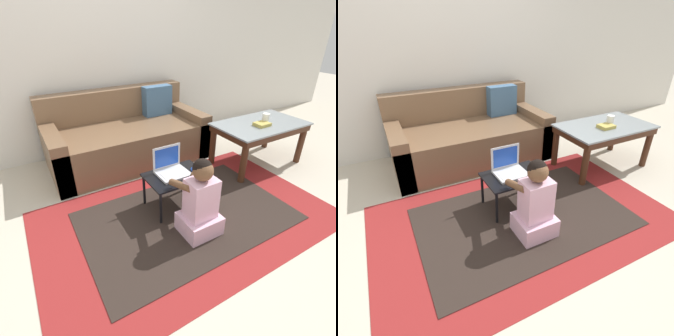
% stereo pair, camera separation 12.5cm
% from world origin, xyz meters
% --- Properties ---
extents(ground_plane, '(16.00, 16.00, 0.00)m').
position_xyz_m(ground_plane, '(0.00, 0.00, 0.00)').
color(ground_plane, beige).
extents(wall_back, '(9.00, 0.06, 2.50)m').
position_xyz_m(wall_back, '(0.00, 1.69, 1.25)').
color(wall_back, silver).
rests_on(wall_back, ground_plane).
extents(area_rug, '(2.49, 1.55, 0.01)m').
position_xyz_m(area_rug, '(0.10, -0.11, 0.00)').
color(area_rug, maroon).
rests_on(area_rug, ground_plane).
extents(couch, '(1.79, 0.92, 0.80)m').
position_xyz_m(couch, '(0.10, 1.20, 0.28)').
color(couch, brown).
rests_on(couch, ground_plane).
extents(coffee_table, '(1.02, 0.60, 0.50)m').
position_xyz_m(coffee_table, '(1.36, 0.32, 0.42)').
color(coffee_table, gray).
rests_on(coffee_table, ground_plane).
extents(laptop_desk, '(0.53, 0.36, 0.32)m').
position_xyz_m(laptop_desk, '(0.10, 0.09, 0.29)').
color(laptop_desk, black).
rests_on(laptop_desk, ground_plane).
extents(laptop, '(0.27, 0.22, 0.23)m').
position_xyz_m(laptop, '(0.08, 0.13, 0.36)').
color(laptop, silver).
rests_on(laptop, laptop_desk).
extents(computer_mouse, '(0.07, 0.11, 0.04)m').
position_xyz_m(computer_mouse, '(0.28, 0.04, 0.34)').
color(computer_mouse, '#234CB2').
rests_on(computer_mouse, laptop_desk).
extents(person_seated, '(0.30, 0.40, 0.66)m').
position_xyz_m(person_seated, '(0.08, -0.30, 0.29)').
color(person_seated, '#E5B2CC').
rests_on(person_seated, ground_plane).
extents(cup_on_table, '(0.08, 0.08, 0.11)m').
position_xyz_m(cup_on_table, '(1.41, 0.30, 0.55)').
color(cup_on_table, white).
rests_on(cup_on_table, coffee_table).
extents(book_on_table, '(0.16, 0.13, 0.03)m').
position_xyz_m(book_on_table, '(1.31, 0.25, 0.51)').
color(book_on_table, tan).
rests_on(book_on_table, coffee_table).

